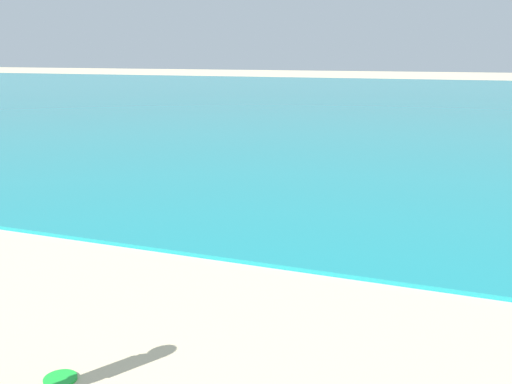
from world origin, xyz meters
TOP-DOWN VIEW (x-y plane):
  - water at (0.00, 40.32)m, footprint 160.00×60.00m
  - frisbee at (-1.10, 7.10)m, footprint 0.29×0.29m

SIDE VIEW (x-z plane):
  - frisbee at x=-1.10m, z-range 0.00..0.03m
  - water at x=0.00m, z-range 0.00..0.06m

